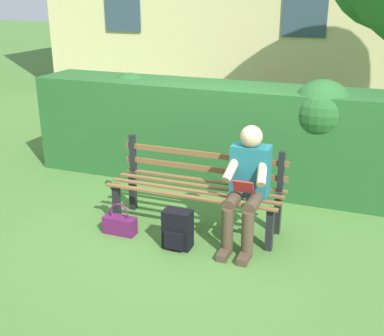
{
  "coord_description": "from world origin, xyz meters",
  "views": [
    {
      "loc": [
        -1.67,
        4.47,
        2.44
      ],
      "look_at": [
        0.0,
        0.1,
        0.72
      ],
      "focal_mm": 45.65,
      "sensor_mm": 36.0,
      "label": 1
    }
  ],
  "objects_px": {
    "park_bench": "(198,187)",
    "person_seated": "(247,183)",
    "backpack": "(178,230)",
    "handbag": "(120,224)"
  },
  "relations": [
    {
      "from": "person_seated",
      "to": "handbag",
      "type": "xyz_separation_m",
      "value": [
        1.28,
        0.31,
        -0.54
      ]
    },
    {
      "from": "handbag",
      "to": "backpack",
      "type": "bearing_deg",
      "value": 175.3
    },
    {
      "from": "person_seated",
      "to": "backpack",
      "type": "relative_size",
      "value": 3.02
    },
    {
      "from": "person_seated",
      "to": "park_bench",
      "type": "bearing_deg",
      "value": -16.52
    },
    {
      "from": "person_seated",
      "to": "handbag",
      "type": "bearing_deg",
      "value": 13.49
    },
    {
      "from": "park_bench",
      "to": "person_seated",
      "type": "xyz_separation_m",
      "value": [
        -0.58,
        0.17,
        0.2
      ]
    },
    {
      "from": "park_bench",
      "to": "handbag",
      "type": "height_order",
      "value": "park_bench"
    },
    {
      "from": "park_bench",
      "to": "handbag",
      "type": "relative_size",
      "value": 5.33
    },
    {
      "from": "person_seated",
      "to": "handbag",
      "type": "distance_m",
      "value": 1.42
    },
    {
      "from": "park_bench",
      "to": "backpack",
      "type": "distance_m",
      "value": 0.59
    }
  ]
}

